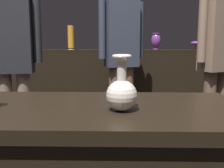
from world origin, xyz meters
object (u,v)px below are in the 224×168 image
object	(u,v)px
shelf_vase_far_right	(196,43)
shelf_vase_left	(71,38)
visitor_center_back	(122,50)
visitor_near_right	(218,52)
shelf_vase_center	(113,40)
visitor_near_left	(12,53)
shelf_vase_right	(156,41)
vase_centerpiece	(122,92)
shelf_vase_far_left	(30,43)

from	to	relation	value
shelf_vase_far_right	shelf_vase_left	distance (m)	1.56
shelf_vase_far_right	visitor_center_back	xyz separation A→B (m)	(-0.95, -0.69, -0.07)
shelf_vase_far_right	visitor_near_right	xyz separation A→B (m)	(-0.11, -1.04, -0.08)
shelf_vase_center	visitor_near_left	xyz separation A→B (m)	(-0.79, -1.14, -0.12)
shelf_vase_right	visitor_center_back	xyz separation A→B (m)	(-0.43, -0.58, -0.10)
visitor_near_right	shelf_vase_far_right	bearing A→B (deg)	-124.62
vase_centerpiece	visitor_near_right	world-z (taller)	visitor_near_right
vase_centerpiece	shelf_vase_far_right	world-z (taller)	shelf_vase_far_right
shelf_vase_far_right	vase_centerpiece	bearing A→B (deg)	-112.42
shelf_vase_far_left	visitor_near_right	size ratio (longest dim) A/B	0.08
visitor_near_left	vase_centerpiece	bearing A→B (deg)	119.41
visitor_near_left	visitor_near_right	size ratio (longest dim) A/B	1.00
shelf_vase_left	shelf_vase_far_left	distance (m)	0.52
shelf_vase_center	visitor_near_right	xyz separation A→B (m)	(0.93, -0.94, -0.12)
shelf_vase_right	shelf_vase_far_left	bearing A→B (deg)	179.20
shelf_vase_right	shelf_vase_center	bearing A→B (deg)	178.63
shelf_vase_right	vase_centerpiece	bearing A→B (deg)	-101.28
shelf_vase_right	shelf_vase_far_left	xyz separation A→B (m)	(-1.56, 0.02, -0.03)
shelf_vase_far_right	visitor_center_back	size ratio (longest dim) A/B	0.08
shelf_vase_left	shelf_vase_right	bearing A→B (deg)	-0.73
vase_centerpiece	shelf_vase_far_left	distance (m)	2.51
shelf_vase_center	shelf_vase_far_left	world-z (taller)	shelf_vase_center
shelf_vase_far_right	shelf_vase_center	distance (m)	1.05
vase_centerpiece	visitor_near_left	bearing A→B (deg)	128.38
shelf_vase_left	visitor_center_back	size ratio (longest dim) A/B	0.17
visitor_near_left	visitor_center_back	bearing A→B (deg)	-157.39
shelf_vase_center	visitor_near_right	distance (m)	1.33
vase_centerpiece	shelf_vase_far_right	size ratio (longest dim) A/B	1.69
shelf_vase_center	shelf_vase_far_right	bearing A→B (deg)	5.52
visitor_near_left	shelf_vase_right	bearing A→B (deg)	-148.35
vase_centerpiece	shelf_vase_far_left	size ratio (longest dim) A/B	1.65
vase_centerpiece	shelf_vase_far_left	world-z (taller)	shelf_vase_far_left
shelf_vase_far_right	shelf_vase_center	world-z (taller)	shelf_vase_center
shelf_vase_left	shelf_vase_far_left	world-z (taller)	shelf_vase_left
vase_centerpiece	visitor_center_back	size ratio (longest dim) A/B	0.13
shelf_vase_far_left	shelf_vase_center	bearing A→B (deg)	-0.51
shelf_vase_left	visitor_near_right	world-z (taller)	visitor_near_right
visitor_center_back	visitor_near_right	distance (m)	0.90
vase_centerpiece	shelf_vase_left	world-z (taller)	shelf_vase_left
shelf_vase_far_right	visitor_near_right	world-z (taller)	visitor_near_right
vase_centerpiece	shelf_vase_left	size ratio (longest dim) A/B	0.75
vase_centerpiece	shelf_vase_left	distance (m)	2.33
shelf_vase_left	shelf_vase_right	size ratio (longest dim) A/B	1.44
visitor_near_right	shelf_vase_left	bearing A→B (deg)	-61.58
shelf_vase_far_left	visitor_near_right	distance (m)	2.19
vase_centerpiece	visitor_center_back	distance (m)	1.65
shelf_vase_left	shelf_vase_far_left	xyz separation A→B (m)	(-0.52, 0.01, -0.06)
visitor_center_back	visitor_near_left	size ratio (longest dim) A/B	1.01
shelf_vase_far_right	shelf_vase_left	size ratio (longest dim) A/B	0.45
shelf_vase_far_right	visitor_near_left	distance (m)	2.21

